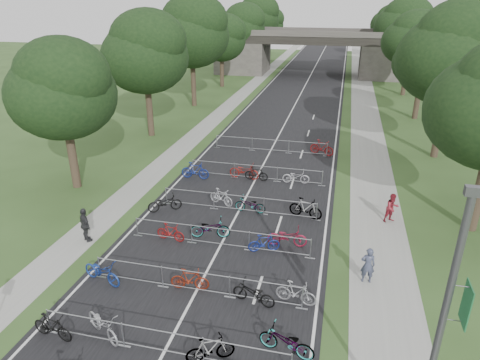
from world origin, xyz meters
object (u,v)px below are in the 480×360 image
object	(u,v)px
pedestrian_a	(368,265)
pedestrian_b	(392,208)
pedestrian_c	(85,225)
lamppost	(441,332)
overpass_bridge	(312,52)

from	to	relation	value
pedestrian_a	pedestrian_b	world-z (taller)	pedestrian_a
pedestrian_c	pedestrian_a	bearing A→B (deg)	-144.38
lamppost	pedestrian_b	bearing A→B (deg)	88.33
pedestrian_b	pedestrian_c	size ratio (longest dim) A/B	0.90
overpass_bridge	pedestrian_b	bearing A→B (deg)	-79.92
overpass_bridge	lamppost	world-z (taller)	lamppost
lamppost	pedestrian_b	xyz separation A→B (m)	(0.41, 13.87, -3.43)
pedestrian_a	pedestrian_b	distance (m)	6.32
overpass_bridge	pedestrian_a	size ratio (longest dim) A/B	17.85
lamppost	pedestrian_a	world-z (taller)	lamppost
pedestrian_b	pedestrian_c	bearing A→B (deg)	168.57
pedestrian_b	pedestrian_c	distance (m)	16.78
lamppost	pedestrian_a	xyz separation A→B (m)	(-1.11, 7.74, -3.41)
overpass_bridge	lamppost	bearing A→B (deg)	-82.47
pedestrian_c	pedestrian_b	bearing A→B (deg)	-122.88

